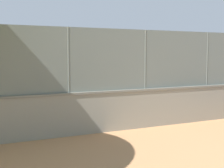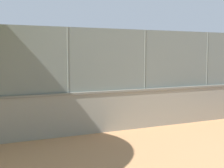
# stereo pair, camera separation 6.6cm
# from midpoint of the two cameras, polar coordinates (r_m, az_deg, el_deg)

# --- Properties ---
(ground_plane) EXTENTS (260.00, 260.00, 0.00)m
(ground_plane) POSITION_cam_midpoint_polar(r_m,az_deg,el_deg) (22.19, -5.58, -2.09)
(ground_plane) COLOR tan
(perimeter_wall) EXTENTS (31.90, 0.71, 1.55)m
(perimeter_wall) POSITION_cam_midpoint_polar(r_m,az_deg,el_deg) (12.44, 6.12, -4.36)
(perimeter_wall) COLOR gray
(perimeter_wall) RESTS_ON ground_plane
(fence_panel_on_wall) EXTENTS (31.33, 0.46, 2.31)m
(fence_panel_on_wall) POSITION_cam_midpoint_polar(r_m,az_deg,el_deg) (12.26, 6.21, 4.52)
(fence_panel_on_wall) COLOR slate
(fence_panel_on_wall) RESTS_ON perimeter_wall
(player_near_wall_returning) EXTENTS (1.04, 0.87, 1.51)m
(player_near_wall_returning) POSITION_cam_midpoint_polar(r_m,az_deg,el_deg) (21.35, -8.90, -0.04)
(player_near_wall_returning) COLOR black
(player_near_wall_returning) RESTS_ON ground_plane
(player_baseline_waiting) EXTENTS (0.75, 0.76, 1.60)m
(player_baseline_waiting) POSITION_cam_midpoint_polar(r_m,az_deg,el_deg) (15.18, 6.30, -2.00)
(player_baseline_waiting) COLOR black
(player_baseline_waiting) RESTS_ON ground_plane
(sports_ball) EXTENTS (0.11, 0.11, 0.11)m
(sports_ball) POSITION_cam_midpoint_polar(r_m,az_deg,el_deg) (20.57, -10.41, 1.27)
(sports_ball) COLOR white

